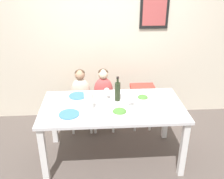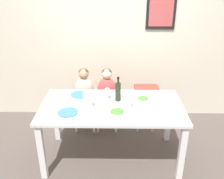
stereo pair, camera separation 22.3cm
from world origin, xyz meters
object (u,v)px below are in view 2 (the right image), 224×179
object	(u,v)px
person_child_left	(84,86)
salad_bowl_large	(117,114)
wine_glass_near	(130,99)
dinner_plate_front_left	(68,112)
wine_bottle	(118,91)
wine_glass_far	(107,91)
chair_far_center	(107,106)
dinner_plate_back_left	(80,94)
paper_towel_roll	(88,100)
salad_bowl_small	(143,100)
person_child_center	(107,86)
chair_far_left	(85,106)
dinner_plate_back_right	(157,96)
chair_right_highchair	(146,97)

from	to	relation	value
person_child_left	salad_bowl_large	bearing A→B (deg)	-63.74
wine_glass_near	dinner_plate_front_left	size ratio (longest dim) A/B	0.68
wine_bottle	wine_glass_far	xyz separation A→B (m)	(-0.13, 0.03, -0.01)
chair_far_center	dinner_plate_back_left	xyz separation A→B (m)	(-0.35, -0.41, 0.39)
paper_towel_roll	chair_far_center	bearing A→B (deg)	75.97
wine_glass_near	salad_bowl_small	world-z (taller)	wine_glass_near
person_child_left	wine_bottle	xyz separation A→B (m)	(0.49, -0.56, 0.18)
wine_glass_far	salad_bowl_large	size ratio (longest dim) A/B	0.88
person_child_center	paper_towel_roll	size ratio (longest dim) A/B	2.34
wine_bottle	wine_glass_near	xyz separation A→B (m)	(0.14, -0.18, -0.01)
chair_far_left	dinner_plate_back_left	xyz separation A→B (m)	(-0.01, -0.41, 0.39)
person_child_left	dinner_plate_back_left	world-z (taller)	person_child_left
salad_bowl_small	dinner_plate_front_left	bearing A→B (deg)	-165.44
paper_towel_roll	salad_bowl_small	world-z (taller)	paper_towel_roll
salad_bowl_large	salad_bowl_small	xyz separation A→B (m)	(0.32, 0.32, 0.00)
person_child_center	dinner_plate_back_left	world-z (taller)	person_child_center
chair_far_center	person_child_left	xyz separation A→B (m)	(-0.33, 0.00, 0.33)
person_child_center	wine_glass_near	world-z (taller)	person_child_center
wine_bottle	dinner_plate_front_left	distance (m)	0.67
salad_bowl_large	wine_glass_near	bearing A→B (deg)	55.14
wine_glass_near	dinner_plate_back_right	xyz separation A→B (m)	(0.36, 0.30, -0.11)
wine_glass_far	salad_bowl_small	bearing A→B (deg)	-15.51
wine_glass_near	salad_bowl_small	distance (m)	0.19
wine_glass_near	paper_towel_roll	bearing A→B (deg)	-176.37
chair_far_center	salad_bowl_small	distance (m)	0.91
wine_bottle	dinner_plate_back_right	size ratio (longest dim) A/B	1.37
person_child_left	person_child_center	bearing A→B (deg)	0.00
wine_glass_near	chair_right_highchair	bearing A→B (deg)	68.82
chair_far_center	paper_towel_roll	distance (m)	0.94
salad_bowl_small	dinner_plate_front_left	xyz separation A→B (m)	(-0.88, -0.23, -0.04)
salad_bowl_large	salad_bowl_small	bearing A→B (deg)	45.46
wine_bottle	paper_towel_roll	size ratio (longest dim) A/B	1.43
person_child_left	chair_far_left	bearing A→B (deg)	-90.00
chair_right_highchair	wine_bottle	size ratio (longest dim) A/B	2.18
wine_bottle	paper_towel_roll	world-z (taller)	wine_bottle
wine_glass_far	dinner_plate_back_right	world-z (taller)	wine_glass_far
paper_towel_roll	dinner_plate_front_left	size ratio (longest dim) A/B	0.95
wine_bottle	salad_bowl_small	world-z (taller)	wine_bottle
wine_bottle	dinner_plate_front_left	xyz separation A→B (m)	(-0.58, -0.32, -0.12)
wine_glass_far	dinner_plate_back_right	xyz separation A→B (m)	(0.64, 0.08, -0.11)
person_child_left	wine_bottle	distance (m)	0.77
chair_right_highchair	dinner_plate_back_right	bearing A→B (deg)	-80.33
wine_glass_far	paper_towel_roll	bearing A→B (deg)	-131.51
dinner_plate_back_right	dinner_plate_back_left	bearing A→B (deg)	178.11
person_child_center	paper_towel_roll	distance (m)	0.82
chair_far_left	salad_bowl_small	distance (m)	1.11
chair_right_highchair	dinner_plate_front_left	bearing A→B (deg)	-139.00
paper_towel_roll	wine_glass_near	distance (m)	0.50
dinner_plate_back_left	dinner_plate_back_right	world-z (taller)	same
paper_towel_roll	wine_glass_near	world-z (taller)	paper_towel_roll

